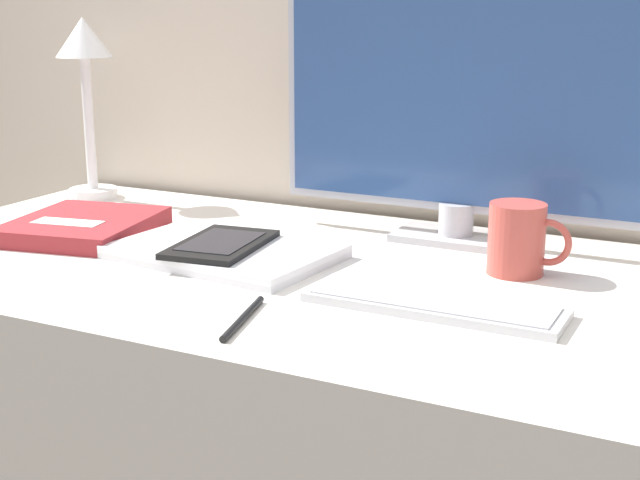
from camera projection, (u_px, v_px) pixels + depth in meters
name	position (u px, v px, depth m)	size (l,w,h in m)	color
monitor	(461.00, 102.00, 1.40)	(0.62, 0.11, 0.44)	#B7B7BC
keyboard	(434.00, 304.00, 1.13)	(0.33, 0.10, 0.01)	silver
laptop	(225.00, 252.00, 1.36)	(0.34, 0.25, 0.02)	silver
ereader	(221.00, 244.00, 1.35)	(0.14, 0.20, 0.01)	black
desk_lamp	(85.00, 70.00, 1.72)	(0.11, 0.11, 0.35)	white
notebook	(83.00, 226.00, 1.50)	(0.25, 0.28, 0.03)	maroon
coffee_mug	(518.00, 239.00, 1.27)	(0.12, 0.08, 0.10)	#B7473D
pen	(243.00, 318.00, 1.09)	(0.04, 0.15, 0.01)	black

